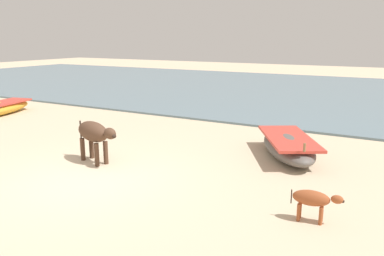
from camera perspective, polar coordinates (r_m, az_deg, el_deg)
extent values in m
plane|color=beige|center=(9.28, -15.18, -7.31)|extent=(80.00, 80.00, 0.00)
cube|color=slate|center=(24.12, 14.04, 5.31)|extent=(60.00, 20.00, 0.08)
ellipsoid|color=#5B5651|center=(10.85, 13.87, -2.66)|extent=(2.55, 3.26, 0.57)
cube|color=#CC3F33|center=(10.79, 13.94, -1.43)|extent=(2.34, 2.92, 0.07)
cube|color=olive|center=(10.60, 14.23, -2.19)|extent=(0.92, 0.60, 0.04)
cylinder|color=olive|center=(9.44, 16.13, -2.75)|extent=(0.06, 0.06, 0.20)
ellipsoid|color=#4C3323|center=(10.28, -14.30, -0.50)|extent=(1.28, 0.79, 0.52)
ellipsoid|color=#4C3323|center=(9.60, -11.91, -0.80)|extent=(0.44, 0.34, 0.28)
sphere|color=#2D2119|center=(9.47, -11.33, -1.17)|extent=(0.13, 0.13, 0.11)
cylinder|color=#4C3323|center=(10.19, -12.51, -3.54)|extent=(0.12, 0.12, 0.59)
cylinder|color=#4C3323|center=(10.06, -13.75, -3.83)|extent=(0.12, 0.12, 0.59)
cylinder|color=#4C3323|center=(10.76, -14.49, -2.76)|extent=(0.12, 0.12, 0.59)
cylinder|color=#4C3323|center=(10.64, -15.69, -3.01)|extent=(0.12, 0.12, 0.59)
cylinder|color=#2D2119|center=(10.83, -15.98, -0.22)|extent=(0.04, 0.04, 0.49)
ellipsoid|color=#9E4C28|center=(7.20, 17.02, -9.76)|extent=(0.66, 0.32, 0.28)
ellipsoid|color=#9E4C28|center=(7.16, 20.46, -9.77)|extent=(0.22, 0.15, 0.15)
sphere|color=#2D2119|center=(7.16, 21.20, -9.97)|extent=(0.06, 0.06, 0.06)
cylinder|color=#9E4C28|center=(7.36, 18.40, -11.71)|extent=(0.06, 0.06, 0.32)
cylinder|color=#9E4C28|center=(7.23, 18.29, -12.16)|extent=(0.06, 0.06, 0.32)
cylinder|color=#9E4C28|center=(7.39, 15.48, -11.39)|extent=(0.06, 0.06, 0.32)
cylinder|color=#9E4C28|center=(7.26, 15.32, -11.83)|extent=(0.06, 0.06, 0.32)
cylinder|color=#2D2119|center=(7.25, 14.33, -9.68)|extent=(0.02, 0.02, 0.26)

